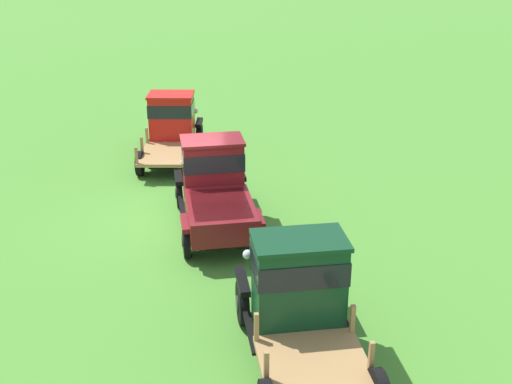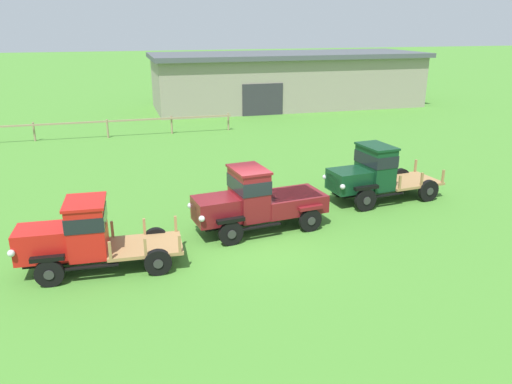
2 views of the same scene
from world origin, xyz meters
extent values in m
plane|color=#47842D|center=(0.00, 0.00, 0.00)|extent=(240.00, 240.00, 0.00)
cylinder|color=black|center=(-6.14, -1.24, 0.38)|extent=(0.78, 0.22, 0.77)
cylinder|color=#2D2D2D|center=(-6.14, -1.34, 0.38)|extent=(0.27, 0.04, 0.27)
cylinder|color=black|center=(-6.06, 0.35, 0.38)|extent=(0.78, 0.22, 0.77)
cylinder|color=#2D2D2D|center=(-6.05, 0.45, 0.38)|extent=(0.27, 0.04, 0.27)
cylinder|color=black|center=(-3.26, -1.38, 0.38)|extent=(0.78, 0.22, 0.77)
cylinder|color=#2D2D2D|center=(-3.26, -1.48, 0.38)|extent=(0.27, 0.04, 0.27)
cylinder|color=black|center=(-3.18, 0.21, 0.38)|extent=(0.78, 0.22, 0.77)
cylinder|color=#2D2D2D|center=(-3.18, 0.31, 0.38)|extent=(0.27, 0.04, 0.27)
cube|color=black|center=(-4.76, -0.51, 0.46)|extent=(4.22, 1.08, 0.12)
cube|color=red|center=(-6.31, -0.43, 0.96)|extent=(1.49, 1.18, 0.87)
cube|color=silver|center=(-7.00, -0.40, 0.92)|extent=(0.10, 0.87, 0.65)
sphere|color=silver|center=(-7.04, -0.99, 0.98)|extent=(0.20, 0.20, 0.20)
sphere|color=silver|center=(-6.98, 0.19, 0.98)|extent=(0.20, 0.20, 0.20)
cube|color=black|center=(-6.14, -1.24, 0.82)|extent=(0.89, 0.24, 0.12)
cube|color=black|center=(-6.06, 0.35, 0.82)|extent=(0.89, 0.24, 0.12)
cube|color=red|center=(-5.09, -0.49, 1.27)|extent=(1.08, 1.44, 1.50)
cube|color=black|center=(-5.09, -0.49, 1.61)|extent=(1.12, 1.48, 0.42)
cube|color=red|center=(-5.09, -0.49, 2.06)|extent=(1.18, 1.51, 0.08)
cube|color=black|center=(-5.03, -1.28, 0.44)|extent=(1.42, 0.21, 0.05)
cube|color=black|center=(-4.95, 0.28, 0.44)|extent=(1.42, 0.21, 0.05)
cube|color=#9E7547|center=(-3.54, -0.57, 0.57)|extent=(2.18, 1.69, 0.10)
cube|color=#9E7547|center=(-4.52, -1.28, 0.88)|extent=(0.08, 0.08, 0.51)
cube|color=#9E7547|center=(-4.45, 0.23, 0.88)|extent=(0.08, 0.08, 0.51)
cube|color=#9E7547|center=(-3.57, -1.32, 0.88)|extent=(0.08, 0.08, 0.51)
cube|color=#9E7547|center=(-3.50, 0.18, 0.88)|extent=(0.08, 0.08, 0.51)
cube|color=#9E7547|center=(-2.62, -1.37, 0.88)|extent=(0.08, 0.08, 0.51)
cube|color=#9E7547|center=(-2.55, 0.14, 0.88)|extent=(0.08, 0.08, 0.51)
cylinder|color=black|center=(-0.83, 0.00, 0.40)|extent=(0.82, 0.25, 0.81)
cylinder|color=#2D2D2D|center=(-0.82, -0.09, 0.40)|extent=(0.28, 0.07, 0.28)
cylinder|color=black|center=(-1.05, 1.69, 0.40)|extent=(0.82, 0.25, 0.81)
cylinder|color=#2D2D2D|center=(-1.06, 1.78, 0.40)|extent=(0.28, 0.07, 0.28)
cylinder|color=black|center=(2.03, 0.36, 0.40)|extent=(0.82, 0.25, 0.81)
cylinder|color=#2D2D2D|center=(2.04, 0.27, 0.40)|extent=(0.28, 0.07, 0.28)
cylinder|color=black|center=(1.81, 2.06, 0.40)|extent=(0.82, 0.25, 0.81)
cylinder|color=#2D2D2D|center=(1.80, 2.15, 0.40)|extent=(0.28, 0.07, 0.28)
cube|color=black|center=(0.42, 1.02, 0.48)|extent=(4.28, 1.46, 0.12)
cube|color=maroon|center=(-1.15, 0.82, 0.95)|extent=(1.53, 1.36, 0.81)
cube|color=silver|center=(-1.81, 0.73, 0.91)|extent=(0.18, 0.94, 0.61)
sphere|color=silver|center=(-1.74, 0.10, 0.97)|extent=(0.20, 0.20, 0.20)
sphere|color=silver|center=(-1.90, 1.37, 0.97)|extent=(0.20, 0.20, 0.20)
cube|color=black|center=(-0.83, 0.00, 0.86)|extent=(0.95, 0.32, 0.12)
cube|color=black|center=(-1.05, 1.69, 0.86)|extent=(0.95, 0.32, 0.12)
cube|color=maroon|center=(0.03, 0.97, 1.35)|extent=(1.15, 1.61, 1.61)
cube|color=black|center=(0.03, 0.97, 1.71)|extent=(1.20, 1.65, 0.45)
cube|color=maroon|center=(0.03, 0.97, 2.20)|extent=(1.26, 1.69, 0.08)
cube|color=black|center=(0.23, 0.15, 0.46)|extent=(1.37, 0.31, 0.05)
cube|color=black|center=(0.02, 1.81, 0.46)|extent=(1.37, 0.31, 0.05)
cube|color=maroon|center=(1.60, 1.17, 0.85)|extent=(2.37, 1.84, 0.60)
cube|color=black|center=(1.60, 1.17, 1.12)|extent=(2.00, 1.55, 0.06)
cube|color=maroon|center=(2.03, 0.36, 0.86)|extent=(0.91, 0.31, 0.12)
cube|color=maroon|center=(1.81, 2.06, 0.86)|extent=(0.91, 0.31, 0.12)
cylinder|color=black|center=(4.76, 1.61, 0.44)|extent=(0.89, 0.27, 0.88)
cylinder|color=#2D2D2D|center=(4.77, 1.51, 0.44)|extent=(0.31, 0.06, 0.31)
cylinder|color=black|center=(4.57, 3.38, 0.44)|extent=(0.89, 0.27, 0.88)
cylinder|color=#2D2D2D|center=(4.56, 3.49, 0.44)|extent=(0.31, 0.06, 0.31)
cube|color=black|center=(6.08, 2.65, 0.52)|extent=(4.39, 1.43, 0.12)
cube|color=#0F381E|center=(4.45, 2.48, 0.98)|extent=(1.53, 1.39, 0.81)
cube|color=silver|center=(3.78, 2.40, 0.94)|extent=(0.16, 0.98, 0.61)
sphere|color=silver|center=(3.84, 1.74, 1.00)|extent=(0.20, 0.20, 0.20)
sphere|color=silver|center=(3.70, 3.07, 1.00)|extent=(0.20, 0.20, 0.20)
cube|color=black|center=(4.76, 1.61, 0.93)|extent=(1.02, 0.30, 0.12)
cube|color=black|center=(4.57, 3.38, 0.93)|extent=(1.02, 0.30, 0.12)
cube|color=#0F381E|center=(5.62, 2.60, 1.39)|extent=(1.10, 1.66, 1.61)
cube|color=black|center=(5.62, 2.60, 1.75)|extent=(1.14, 1.69, 0.45)
cube|color=#0F381E|center=(5.62, 2.60, 2.23)|extent=(1.20, 1.74, 0.08)
cube|color=black|center=(5.81, 1.74, 0.50)|extent=(1.32, 0.28, 0.05)
cube|color=black|center=(5.62, 3.48, 0.50)|extent=(1.32, 0.28, 0.05)
cube|color=#9E7547|center=(7.25, 2.77, 0.63)|extent=(2.50, 2.01, 0.10)
cube|color=#9E7547|center=(6.29, 1.82, 0.94)|extent=(0.09, 0.09, 0.53)
cube|color=#9E7547|center=(6.12, 3.50, 0.94)|extent=(0.09, 0.09, 0.53)
cube|color=#9E7547|center=(7.34, 1.93, 0.94)|extent=(0.09, 0.09, 0.53)
cube|color=#9E7547|center=(7.16, 3.61, 0.94)|extent=(0.09, 0.09, 0.53)
camera|label=1|loc=(15.40, 1.43, 7.33)|focal=45.00mm
camera|label=2|loc=(-4.05, -14.30, 6.78)|focal=35.00mm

